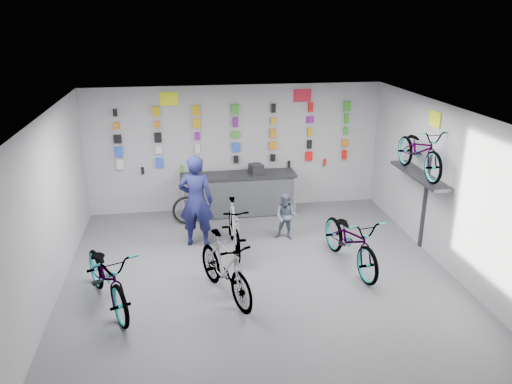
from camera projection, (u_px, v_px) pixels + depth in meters
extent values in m
plane|color=#54555A|center=(264.00, 289.00, 8.69)|extent=(8.00, 8.00, 0.00)
plane|color=white|center=(265.00, 119.00, 7.68)|extent=(8.00, 8.00, 0.00)
plane|color=#B8B7BA|center=(235.00, 148.00, 11.90)|extent=(7.00, 0.00, 7.00)
plane|color=#B8B7BA|center=(341.00, 373.00, 4.46)|extent=(7.00, 0.00, 7.00)
plane|color=#B8B7BA|center=(40.00, 223.00, 7.66)|extent=(0.00, 8.00, 8.00)
plane|color=#B8B7BA|center=(462.00, 198.00, 8.70)|extent=(0.00, 8.00, 8.00)
cube|color=black|center=(238.00, 196.00, 11.84)|extent=(2.60, 0.60, 0.90)
cube|color=silver|center=(240.00, 199.00, 11.55)|extent=(2.60, 0.02, 0.90)
cube|color=silver|center=(183.00, 202.00, 11.36)|extent=(0.04, 0.04, 0.96)
cube|color=silver|center=(295.00, 196.00, 11.74)|extent=(0.04, 0.04, 0.96)
cube|color=black|center=(238.00, 175.00, 11.66)|extent=(2.70, 0.66, 0.06)
cube|color=silver|center=(120.00, 164.00, 11.52)|extent=(0.16, 0.06, 0.24)
cube|color=blue|center=(160.00, 163.00, 11.65)|extent=(0.16, 0.06, 0.22)
cube|color=silver|center=(198.00, 161.00, 11.79)|extent=(0.16, 0.06, 0.22)
cube|color=black|center=(236.00, 159.00, 11.92)|extent=(0.11, 0.06, 0.17)
cube|color=black|center=(273.00, 158.00, 12.05)|extent=(0.11, 0.06, 0.17)
cube|color=red|center=(309.00, 156.00, 12.19)|extent=(0.17, 0.06, 0.22)
cube|color=red|center=(344.00, 155.00, 12.32)|extent=(0.11, 0.06, 0.22)
cube|color=blue|center=(119.00, 152.00, 11.42)|extent=(0.18, 0.06, 0.23)
cube|color=silver|center=(159.00, 150.00, 11.55)|extent=(0.14, 0.06, 0.16)
cube|color=silver|center=(198.00, 149.00, 11.69)|extent=(0.11, 0.06, 0.21)
cube|color=blue|center=(236.00, 147.00, 11.82)|extent=(0.16, 0.06, 0.21)
cube|color=orange|center=(273.00, 146.00, 11.95)|extent=(0.17, 0.06, 0.20)
cube|color=black|center=(309.00, 144.00, 12.08)|extent=(0.11, 0.06, 0.20)
cube|color=orange|center=(345.00, 143.00, 12.22)|extent=(0.16, 0.06, 0.16)
cube|color=black|center=(118.00, 139.00, 11.32)|extent=(0.17, 0.06, 0.20)
cube|color=black|center=(158.00, 138.00, 11.45)|extent=(0.16, 0.06, 0.23)
cube|color=#80158B|center=(197.00, 136.00, 11.58)|extent=(0.10, 0.06, 0.18)
cube|color=green|center=(236.00, 135.00, 11.72)|extent=(0.15, 0.06, 0.16)
cube|color=orange|center=(273.00, 133.00, 11.85)|extent=(0.14, 0.06, 0.21)
cube|color=gold|center=(310.00, 132.00, 11.98)|extent=(0.10, 0.06, 0.20)
cube|color=green|center=(346.00, 131.00, 12.12)|extent=(0.10, 0.06, 0.18)
cube|color=orange|center=(116.00, 126.00, 11.22)|extent=(0.12, 0.06, 0.16)
cube|color=orange|center=(157.00, 125.00, 11.35)|extent=(0.12, 0.06, 0.15)
cube|color=gold|center=(197.00, 123.00, 11.48)|extent=(0.18, 0.06, 0.21)
cube|color=#80158B|center=(235.00, 122.00, 11.62)|extent=(0.11, 0.06, 0.23)
cube|color=gold|center=(273.00, 121.00, 11.75)|extent=(0.12, 0.06, 0.16)
cube|color=#80158B|center=(310.00, 120.00, 11.88)|extent=(0.17, 0.06, 0.15)
cube|color=green|center=(347.00, 119.00, 12.02)|extent=(0.10, 0.06, 0.23)
cube|color=black|center=(115.00, 113.00, 11.12)|extent=(0.09, 0.06, 0.17)
cube|color=gold|center=(156.00, 112.00, 11.25)|extent=(0.16, 0.06, 0.22)
cube|color=gold|center=(196.00, 110.00, 11.38)|extent=(0.16, 0.06, 0.23)
cube|color=green|center=(235.00, 109.00, 11.52)|extent=(0.16, 0.06, 0.22)
cube|color=black|center=(273.00, 108.00, 11.65)|extent=(0.10, 0.06, 0.21)
cube|color=red|center=(311.00, 107.00, 11.78)|extent=(0.11, 0.06, 0.22)
cube|color=green|center=(347.00, 106.00, 11.91)|extent=(0.16, 0.06, 0.24)
cylinder|color=black|center=(143.00, 171.00, 11.63)|extent=(0.07, 0.07, 0.16)
cylinder|color=green|center=(182.00, 169.00, 11.77)|extent=(0.07, 0.07, 0.16)
cylinder|color=silver|center=(253.00, 166.00, 12.02)|extent=(0.07, 0.07, 0.16)
cylinder|color=black|center=(289.00, 164.00, 12.15)|extent=(0.07, 0.07, 0.16)
cylinder|color=red|center=(325.00, 162.00, 12.28)|extent=(0.07, 0.07, 0.16)
cube|color=#333338|center=(419.00, 175.00, 9.77)|extent=(0.38, 1.90, 0.06)
cube|color=#333338|center=(425.00, 201.00, 9.98)|extent=(0.04, 0.10, 2.00)
cube|color=#F4FF1C|center=(169.00, 99.00, 11.25)|extent=(0.42, 0.02, 0.30)
cube|color=red|center=(302.00, 96.00, 11.71)|extent=(0.42, 0.02, 0.30)
cube|color=#F4FF1C|center=(435.00, 119.00, 9.42)|extent=(0.02, 0.40, 0.30)
imported|color=gray|center=(107.00, 276.00, 8.04)|extent=(1.47, 2.18, 1.08)
imported|color=gray|center=(225.00, 267.00, 8.30)|extent=(1.15, 1.90, 1.10)
imported|color=gray|center=(351.00, 240.00, 9.33)|extent=(1.01, 2.16, 1.09)
imported|color=gray|center=(234.00, 227.00, 9.95)|extent=(0.49, 1.72, 1.03)
imported|color=gray|center=(420.00, 150.00, 9.59)|extent=(0.63, 1.80, 0.95)
imported|color=#171A4D|center=(196.00, 201.00, 10.07)|extent=(0.79, 0.61, 1.93)
imported|color=slate|center=(286.00, 217.00, 10.49)|extent=(0.61, 0.55, 1.01)
torus|color=black|center=(186.00, 210.00, 11.35)|extent=(0.64, 0.21, 0.64)
torus|color=silver|center=(186.00, 210.00, 11.35)|extent=(0.53, 0.14, 0.52)
cube|color=black|center=(256.00, 169.00, 11.68)|extent=(0.35, 0.36, 0.22)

